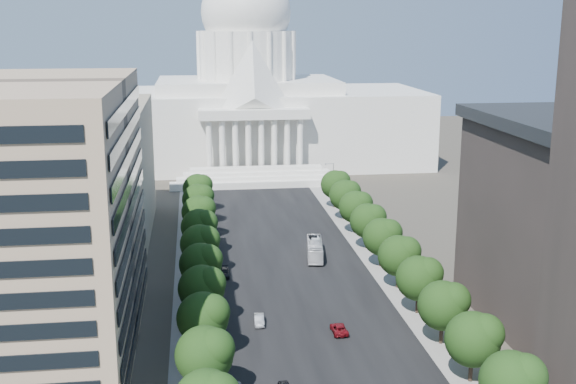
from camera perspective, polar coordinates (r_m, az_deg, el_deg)
name	(u,v)px	position (r m, az deg, el deg)	size (l,w,h in m)	color
road_asphalt	(281,243)	(160.37, -0.55, -4.07)	(30.00, 260.00, 0.01)	black
sidewalk_left	(195,247)	(159.31, -7.37, -4.31)	(8.00, 260.00, 0.02)	gray
sidewalk_right	(365,240)	(163.65, 6.08, -3.79)	(8.00, 260.00, 0.02)	gray
capitol	(247,105)	(249.10, -3.23, 6.84)	(120.00, 56.00, 73.00)	white
office_block_left_far	(61,174)	(167.88, -17.49, 1.38)	(38.00, 52.00, 30.00)	gray
tree_l_b	(207,353)	(95.22, -6.44, -12.55)	(7.79, 7.60, 9.97)	#33261C
tree_l_c	(205,316)	(106.16, -6.58, -9.74)	(7.79, 7.60, 9.97)	#33261C
tree_l_d	(204,287)	(117.30, -6.69, -7.46)	(7.79, 7.60, 9.97)	#33261C
tree_l_e	(202,263)	(128.60, -6.78, -5.58)	(7.79, 7.60, 9.97)	#33261C
tree_l_f	(201,243)	(140.02, -6.86, -4.00)	(7.79, 7.60, 9.97)	#33261C
tree_l_g	(201,226)	(151.53, -6.92, -2.67)	(7.79, 7.60, 9.97)	#33261C
tree_l_h	(200,211)	(163.10, -6.98, -1.52)	(7.79, 7.60, 9.97)	#33261C
tree_l_i	(199,199)	(174.74, -7.03, -0.52)	(7.79, 7.60, 9.97)	#33261C
tree_l_j	(199,188)	(186.42, -7.07, 0.35)	(7.79, 7.60, 9.97)	#33261C
tree_r_a	(514,381)	(92.22, 17.46, -14.02)	(7.79, 7.60, 9.97)	#33261C
tree_r_b	(476,338)	(102.07, 14.61, -11.08)	(7.79, 7.60, 9.97)	#33261C
tree_r_c	(445,304)	(112.35, 12.32, -8.65)	(7.79, 7.60, 9.97)	#33261C
tree_r_d	(421,277)	(122.93, 10.45, -6.61)	(7.79, 7.60, 9.97)	#33261C
tree_r_e	(401,254)	(133.76, 8.88, -4.90)	(7.79, 7.60, 9.97)	#33261C
tree_r_f	(384,236)	(144.77, 7.56, -3.44)	(7.79, 7.60, 9.97)	#33261C
tree_r_g	(369,220)	(155.92, 6.43, -2.19)	(7.79, 7.60, 9.97)	#33261C
tree_r_h	(357,206)	(167.20, 5.45, -1.11)	(7.79, 7.60, 9.97)	#33261C
tree_r_i	(346,194)	(178.57, 4.60, -0.16)	(7.79, 7.60, 9.97)	#33261C
tree_r_j	(336,184)	(190.01, 3.85, 0.67)	(7.79, 7.60, 9.97)	#33261C
streetlight_b	(457,310)	(112.41, 13.21, -9.03)	(2.61, 0.44, 9.00)	gray
streetlight_c	(408,257)	(134.57, 9.49, -5.10)	(2.61, 0.44, 9.00)	gray
streetlight_d	(375,221)	(157.58, 6.87, -2.28)	(2.61, 0.44, 9.00)	gray
streetlight_e	(350,194)	(181.12, 4.93, -0.18)	(2.61, 0.44, 9.00)	gray
streetlight_f	(331,174)	(205.01, 3.45, 1.43)	(2.61, 0.44, 9.00)	gray
car_silver	(259,320)	(118.85, -2.30, -10.07)	(1.55, 4.46, 1.47)	#A2A5AA
car_red	(339,329)	(115.93, 4.05, -10.75)	(2.26, 4.91, 1.36)	maroon
car_dark_b	(224,273)	(140.28, -5.07, -6.39)	(2.05, 5.05, 1.46)	black
city_bus	(315,249)	(150.59, 2.13, -4.53)	(3.02, 12.91, 3.60)	silver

